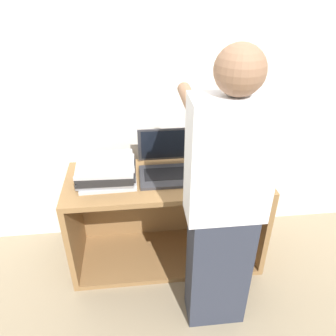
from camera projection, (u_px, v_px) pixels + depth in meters
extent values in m
plane|color=gray|center=(171.00, 283.00, 2.30)|extent=(12.00, 12.00, 0.00)
cube|color=silver|center=(161.00, 87.00, 2.21)|extent=(8.00, 0.05, 2.40)
cube|color=olive|center=(167.00, 180.00, 2.16)|extent=(1.33, 0.53, 0.04)
cube|color=olive|center=(167.00, 253.00, 2.51)|extent=(1.33, 0.53, 0.04)
cube|color=olive|center=(75.00, 226.00, 2.28)|extent=(0.04, 0.53, 0.64)
cube|color=olive|center=(254.00, 213.00, 2.40)|extent=(0.04, 0.53, 0.64)
cube|color=olive|center=(163.00, 198.00, 2.55)|extent=(1.26, 0.04, 0.64)
cube|color=#333338|center=(167.00, 176.00, 2.15)|extent=(0.35, 0.28, 0.02)
cube|color=black|center=(167.00, 174.00, 2.15)|extent=(0.29, 0.15, 0.00)
cube|color=#333338|center=(164.00, 145.00, 2.22)|extent=(0.35, 0.08, 0.27)
cube|color=black|center=(164.00, 145.00, 2.22)|extent=(0.31, 0.07, 0.23)
cube|color=#B7B7BC|center=(109.00, 180.00, 2.11)|extent=(0.36, 0.28, 0.02)
cube|color=gray|center=(107.00, 176.00, 2.11)|extent=(0.36, 0.29, 0.02)
cube|color=#232326|center=(106.00, 174.00, 2.09)|extent=(0.36, 0.28, 0.02)
cube|color=#232326|center=(108.00, 171.00, 2.08)|extent=(0.36, 0.28, 0.02)
cube|color=#232326|center=(106.00, 169.00, 2.06)|extent=(0.36, 0.28, 0.02)
cube|color=#B7B7BC|center=(106.00, 166.00, 2.05)|extent=(0.36, 0.29, 0.02)
cube|color=#B7B7BC|center=(105.00, 162.00, 2.05)|extent=(0.37, 0.29, 0.02)
cube|color=slate|center=(225.00, 173.00, 2.18)|extent=(0.36, 0.29, 0.02)
cube|color=gray|center=(225.00, 170.00, 2.17)|extent=(0.36, 0.29, 0.02)
cube|color=#232326|center=(225.00, 167.00, 2.16)|extent=(0.36, 0.28, 0.02)
cube|color=slate|center=(225.00, 165.00, 2.15)|extent=(0.36, 0.28, 0.02)
cube|color=#2D3342|center=(218.00, 267.00, 1.90)|extent=(0.34, 0.20, 0.80)
cube|color=white|center=(230.00, 161.00, 1.53)|extent=(0.40, 0.20, 0.63)
sphere|color=#8C664C|center=(240.00, 70.00, 1.31)|extent=(0.22, 0.22, 0.22)
cylinder|color=#8C664C|center=(189.00, 98.00, 1.62)|extent=(0.07, 0.32, 0.07)
cylinder|color=#8C664C|center=(251.00, 96.00, 1.65)|extent=(0.07, 0.32, 0.07)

